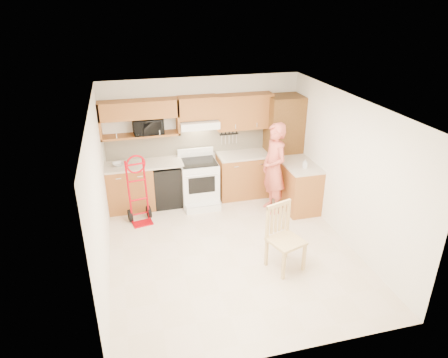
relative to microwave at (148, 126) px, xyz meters
name	(u,v)px	position (x,y,z in m)	size (l,w,h in m)	color
floor	(231,250)	(1.10, -2.08, -1.66)	(4.00, 4.50, 0.02)	beige
ceiling	(233,104)	(1.10, -2.08, 0.86)	(4.00, 4.50, 0.02)	white
wall_back	(203,138)	(1.10, 0.17, -0.40)	(4.00, 0.02, 2.50)	white
wall_front	(288,270)	(1.10, -4.34, -0.40)	(4.00, 0.02, 2.50)	white
wall_left	(99,198)	(-0.91, -2.08, -0.40)	(0.02, 4.50, 2.50)	white
wall_right	(347,170)	(3.11, -2.08, -0.40)	(0.02, 4.50, 2.50)	white
backsplash	(203,141)	(1.10, 0.15, -0.45)	(3.92, 0.03, 0.55)	beige
lower_cab_left	(130,187)	(-0.45, -0.14, -1.20)	(0.90, 0.60, 0.90)	brown
dishwasher	(168,184)	(0.30, -0.14, -1.22)	(0.60, 0.60, 0.85)	black
lower_cab_right	(245,175)	(1.93, -0.14, -1.20)	(1.14, 0.60, 0.90)	brown
countertop_left	(144,164)	(-0.15, -0.13, -0.73)	(1.50, 0.63, 0.04)	beige
countertop_right	(245,155)	(1.93, -0.13, -0.73)	(1.14, 0.63, 0.04)	beige
cab_return_right	(298,187)	(2.80, -0.94, -1.20)	(0.60, 1.00, 0.90)	brown
countertop_return	(300,165)	(2.80, -0.94, -0.73)	(0.63, 1.00, 0.04)	beige
pantry_tall	(283,145)	(2.75, -0.14, -0.60)	(0.70, 0.60, 2.10)	brown
upper_cab_left	(138,109)	(-0.15, 0.00, 0.33)	(1.50, 0.33, 0.34)	brown
upper_shelf_mw	(141,135)	(-0.15, 0.00, -0.18)	(1.50, 0.33, 0.04)	brown
upper_cab_center	(198,108)	(0.98, 0.00, 0.29)	(0.76, 0.33, 0.44)	brown
upper_cab_right	(244,111)	(1.93, 0.00, 0.15)	(1.14, 0.33, 0.70)	brown
range_hood	(199,124)	(0.98, -0.06, -0.02)	(0.76, 0.46, 0.14)	white
knife_strip	(229,137)	(1.65, 0.12, -0.41)	(0.40, 0.05, 0.29)	black
microwave	(148,126)	(0.00, 0.00, 0.00)	(0.56, 0.38, 0.31)	black
range	(199,179)	(0.91, -0.30, -1.10)	(0.74, 0.97, 1.08)	white
person	(274,169)	(2.26, -0.95, -0.74)	(0.66, 0.43, 1.81)	#C95746
hand_truck	(139,193)	(-0.31, -0.76, -1.03)	(0.48, 0.44, 1.22)	#AC030E
dining_chair	(286,239)	(1.78, -2.76, -1.11)	(0.48, 0.52, 1.06)	tan
soap_bottle	(305,164)	(2.80, -1.14, -0.62)	(0.08, 0.08, 0.17)	white
bowl	(118,164)	(-0.63, -0.14, -0.68)	(0.22, 0.22, 0.05)	white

